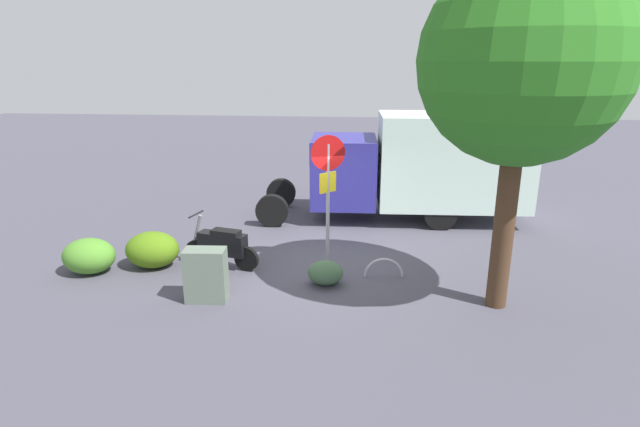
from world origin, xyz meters
name	(u,v)px	position (x,y,z in m)	size (l,w,h in m)	color
ground_plane	(323,261)	(0.00, 0.00, 0.00)	(60.00, 60.00, 0.00)	#474551
box_truck_near	(419,163)	(-2.42, -3.50, 1.65)	(7.60, 2.48, 3.01)	black
motorcycle	(222,245)	(2.19, 0.56, 0.52)	(1.78, 0.71, 1.20)	black
stop_sign	(328,181)	(-0.13, 0.24, 1.96)	(0.71, 0.33, 2.95)	#9E9EA3
street_tree	(523,63)	(-3.47, 1.82, 4.41)	(3.48, 3.48, 6.18)	#47301E
utility_cabinet	(206,275)	(2.04, 2.17, 0.52)	(0.78, 0.43, 1.05)	slate
bike_rack_hoop	(383,276)	(-1.38, 0.73, 0.00)	(0.85, 0.85, 0.05)	#B7B7BC
shrub_near_sign	(89,256)	(4.98, 1.13, 0.38)	(1.13, 0.92, 0.77)	#4D892B
shrub_mid_verge	(152,250)	(3.75, 0.68, 0.40)	(1.18, 0.97, 0.81)	#4D7615
shrub_by_tree	(325,273)	(-0.17, 1.22, 0.25)	(0.74, 0.60, 0.50)	#416241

